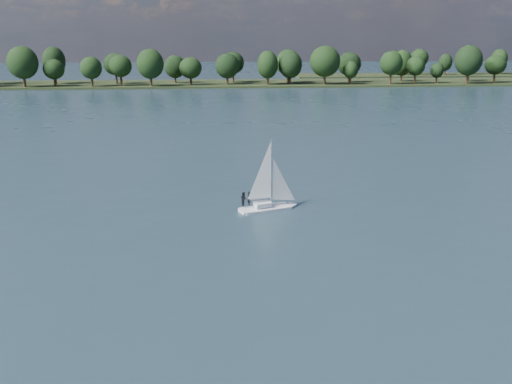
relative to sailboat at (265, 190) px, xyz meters
The scene contains 5 objects.
ground 67.64m from the sailboat, 99.21° to the left, with size 700.00×700.00×0.00m, color #233342.
far_shore 179.08m from the sailboat, 93.46° to the left, with size 660.00×40.00×1.50m, color black.
far_shore_back 271.42m from the sailboat, 56.66° to the left, with size 220.00×30.00×1.40m, color black.
sailboat is the anchor object (origin of this frame).
treeline 177.09m from the sailboat, 97.17° to the left, with size 563.30×74.14×18.26m.
Camera 1 is at (4.33, -25.72, 17.97)m, focal length 40.00 mm.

